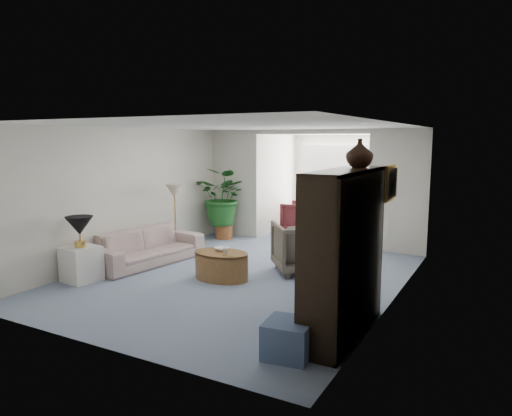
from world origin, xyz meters
The scene contains 26 objects.
floor centered at (0.00, 0.00, 0.00)m, with size 6.00×6.00×0.00m, color #899AB6.
sunroom_floor centered at (0.00, 4.10, 0.00)m, with size 2.60×2.60×0.00m, color #899AB6.
back_pier_left centered at (-1.90, 3.00, 1.25)m, with size 1.20×0.12×2.50m, color beige.
back_pier_right centered at (1.90, 3.00, 1.25)m, with size 1.20×0.12×2.50m, color beige.
back_header centered at (0.00, 3.00, 2.45)m, with size 2.60×0.12×0.10m, color beige.
window_pane centered at (0.00, 5.18, 1.40)m, with size 2.20×0.02×1.50m, color white.
window_blinds centered at (0.00, 5.15, 1.40)m, with size 2.20×0.02×1.50m, color white.
framed_picture centered at (2.46, -0.10, 1.70)m, with size 0.04×0.50×0.40m, color #B8A993.
sofa centered at (-1.95, -0.01, 0.32)m, with size 2.17×0.85×0.63m, color beige.
end_table centered at (-2.15, -1.36, 0.28)m, with size 0.51×0.51×0.56m, color white.
table_lamp centered at (-2.15, -1.36, 0.91)m, with size 0.44×0.44×0.30m, color black.
floor_lamp centered at (-2.08, 0.97, 1.25)m, with size 0.36×0.36×0.28m, color beige.
coffee_table centered at (-0.23, -0.18, 0.23)m, with size 0.95×0.95×0.45m, color olive.
coffee_bowl centered at (-0.28, -0.08, 0.48)m, with size 0.23×0.23×0.06m, color white.
coffee_cup centered at (-0.08, -0.28, 0.50)m, with size 0.11×0.11×0.10m, color beige.
wingback_chair centered at (0.77, 0.87, 0.44)m, with size 0.93×0.96×0.87m, color #686252.
side_table_dark centered at (1.47, 1.17, 0.32)m, with size 0.53×0.42×0.63m, color black.
entertainment_cabinet centered at (2.23, -1.35, 0.97)m, with size 0.47×1.75×1.94m, color black.
cabinet_urn centered at (2.23, -0.85, 2.12)m, with size 0.33×0.33×0.35m, color black.
ottoman centered at (1.92, -2.20, 0.19)m, with size 0.48×0.48×0.39m, color #4A6180.
plant_pot centered at (-1.92, 2.56, 0.16)m, with size 0.40×0.40×0.32m, color brown.
house_plant centered at (-1.92, 2.56, 0.98)m, with size 1.19×1.03×1.32m, color #1D571F.
sunroom_chair_blue centered at (0.87, 4.09, 0.32)m, with size 0.69×0.71×0.65m, color #4A6180.
sunroom_chair_maroon centered at (-0.63, 4.09, 0.38)m, with size 0.82×0.84×0.77m, color maroon.
sunroom_table centered at (0.12, 4.84, 0.28)m, with size 0.46×0.36×0.56m, color olive.
shelf_clutter centered at (2.18, -1.53, 1.20)m, with size 0.30×1.10×1.06m.
Camera 1 is at (3.89, -6.50, 2.28)m, focal length 33.02 mm.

